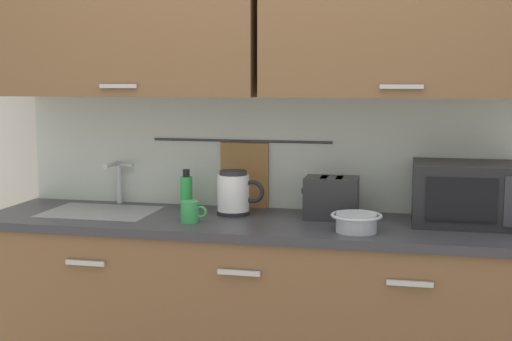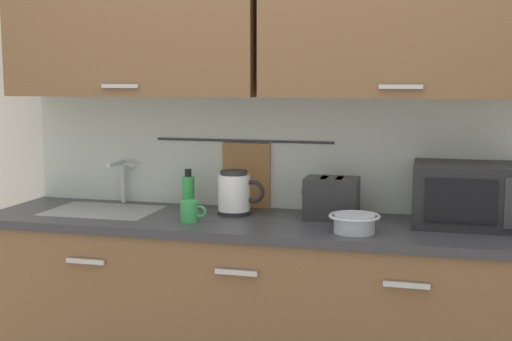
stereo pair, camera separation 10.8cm
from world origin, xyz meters
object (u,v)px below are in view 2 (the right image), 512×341
object	(u,v)px
dish_soap_bottle	(188,191)
mixing_bowl	(354,222)
microwave	(468,195)
mug_near_sink	(190,211)
toaster	(332,198)
electric_kettle	(235,193)

from	to	relation	value
dish_soap_bottle	mixing_bowl	xyz separation A→B (m)	(0.85, -0.32, -0.04)
microwave	mixing_bowl	xyz separation A→B (m)	(-0.46, -0.26, -0.09)
dish_soap_bottle	mug_near_sink	bearing A→B (deg)	-68.60
mixing_bowl	toaster	bearing A→B (deg)	117.47
mug_near_sink	toaster	size ratio (longest dim) A/B	0.47
toaster	dish_soap_bottle	bearing A→B (deg)	174.39
microwave	mixing_bowl	distance (m)	0.54
electric_kettle	dish_soap_bottle	size ratio (longest dim) A/B	1.16
dish_soap_bottle	mug_near_sink	world-z (taller)	dish_soap_bottle
electric_kettle	mug_near_sink	xyz separation A→B (m)	(-0.15, -0.22, -0.05)
electric_kettle	mixing_bowl	world-z (taller)	electric_kettle
mug_near_sink	toaster	distance (m)	0.64
dish_soap_bottle	mixing_bowl	bearing A→B (deg)	-20.95
microwave	toaster	size ratio (longest dim) A/B	1.80
microwave	dish_soap_bottle	xyz separation A→B (m)	(-1.31, 0.06, -0.05)
dish_soap_bottle	mixing_bowl	size ratio (longest dim) A/B	0.92
mixing_bowl	microwave	bearing A→B (deg)	29.87
toaster	mug_near_sink	bearing A→B (deg)	-159.48
electric_kettle	toaster	xyz separation A→B (m)	(0.46, 0.01, -0.01)
dish_soap_bottle	toaster	distance (m)	0.72
mixing_bowl	dish_soap_bottle	bearing A→B (deg)	159.05
dish_soap_bottle	toaster	size ratio (longest dim) A/B	0.77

